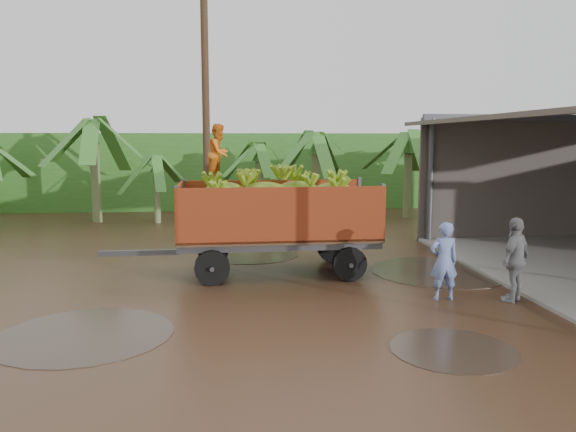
% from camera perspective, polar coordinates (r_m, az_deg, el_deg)
% --- Properties ---
extents(ground, '(100.00, 100.00, 0.00)m').
position_cam_1_polar(ground, '(12.26, -0.32, -7.86)').
color(ground, black).
rests_on(ground, ground).
extents(hedge_north, '(22.00, 3.00, 3.60)m').
position_cam_1_polar(hedge_north, '(27.80, -7.82, 4.60)').
color(hedge_north, '#2D661E').
rests_on(hedge_north, ground).
extents(banana_trailer, '(6.74, 2.41, 3.69)m').
position_cam_1_polar(banana_trailer, '(13.86, -1.20, 0.11)').
color(banana_trailer, '#AC3B18').
rests_on(banana_trailer, ground).
extents(man_blue, '(0.61, 0.41, 1.63)m').
position_cam_1_polar(man_blue, '(12.05, 15.55, -4.43)').
color(man_blue, '#657BB9').
rests_on(man_blue, ground).
extents(man_grey, '(1.07, 0.97, 1.75)m').
position_cam_1_polar(man_grey, '(12.38, 22.10, -4.13)').
color(man_grey, gray).
rests_on(man_grey, ground).
extents(utility_pole, '(1.20, 0.24, 8.54)m').
position_cam_1_polar(utility_pole, '(18.76, -8.34, 10.82)').
color(utility_pole, '#47301E').
rests_on(utility_pole, ground).
extents(banana_plants, '(24.09, 21.09, 4.30)m').
position_cam_1_polar(banana_plants, '(18.38, -20.88, 2.87)').
color(banana_plants, '#2D661E').
rests_on(banana_plants, ground).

